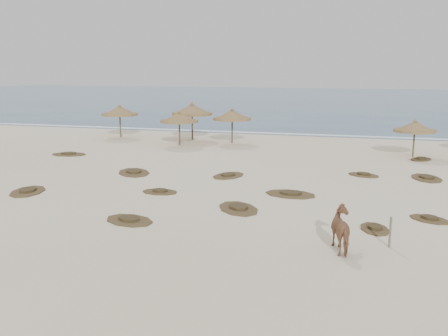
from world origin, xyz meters
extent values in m
plane|color=beige|center=(0.00, 0.00, 0.00)|extent=(160.00, 160.00, 0.00)
cube|color=navy|center=(0.00, 75.00, 0.00)|extent=(200.00, 100.00, 0.01)
cube|color=white|center=(0.00, 26.00, 0.00)|extent=(70.00, 0.60, 0.01)
cylinder|color=brown|center=(-13.60, 20.21, 1.05)|extent=(0.12, 0.12, 2.10)
cylinder|color=olive|center=(-13.60, 20.21, 1.92)|extent=(3.54, 3.54, 0.18)
cone|color=olive|center=(-13.60, 20.21, 2.25)|extent=(3.42, 3.42, 0.75)
cone|color=olive|center=(-13.60, 20.21, 2.69)|extent=(0.36, 0.36, 0.22)
cylinder|color=brown|center=(-7.24, 20.36, 1.15)|extent=(0.13, 0.13, 2.31)
cylinder|color=olive|center=(-7.24, 20.36, 2.11)|extent=(3.62, 3.62, 0.20)
cone|color=olive|center=(-7.24, 20.36, 2.47)|extent=(3.50, 3.50, 0.82)
cone|color=olive|center=(-7.24, 20.36, 2.97)|extent=(0.40, 0.40, 0.24)
cylinder|color=brown|center=(-7.20, 17.35, 1.00)|extent=(0.11, 0.11, 1.99)
cylinder|color=olive|center=(-7.20, 17.35, 1.82)|extent=(3.18, 3.18, 0.17)
cone|color=olive|center=(-7.20, 17.35, 2.13)|extent=(3.08, 3.08, 0.71)
cone|color=olive|center=(-7.20, 17.35, 2.56)|extent=(0.34, 0.34, 0.21)
cylinder|color=brown|center=(-3.65, 19.41, 1.04)|extent=(0.12, 0.12, 2.07)
cylinder|color=olive|center=(-3.65, 19.41, 1.90)|extent=(3.45, 3.45, 0.18)
cone|color=olive|center=(-3.65, 19.41, 2.22)|extent=(3.33, 3.33, 0.74)
cone|color=olive|center=(-3.65, 19.41, 2.67)|extent=(0.36, 0.36, 0.22)
cylinder|color=brown|center=(9.35, 16.87, 0.94)|extent=(0.11, 0.11, 1.88)
cylinder|color=olive|center=(9.35, 16.87, 1.72)|extent=(3.21, 3.21, 0.16)
cone|color=olive|center=(9.35, 16.87, 2.02)|extent=(3.10, 3.10, 0.67)
cone|color=olive|center=(9.35, 16.87, 2.42)|extent=(0.32, 0.32, 0.20)
imported|color=#986645|center=(5.69, -2.00, 0.70)|extent=(1.28, 1.82, 1.40)
cylinder|color=#6F6353|center=(7.13, -1.25, 0.52)|extent=(0.08, 0.08, 1.03)
camera|label=1|loc=(6.10, -17.64, 5.80)|focal=40.00mm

